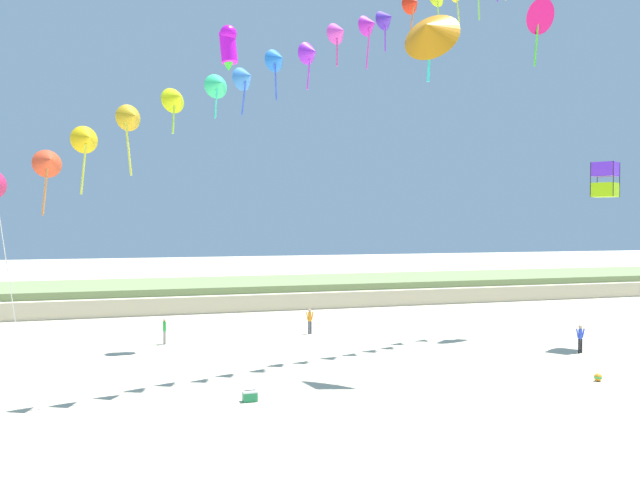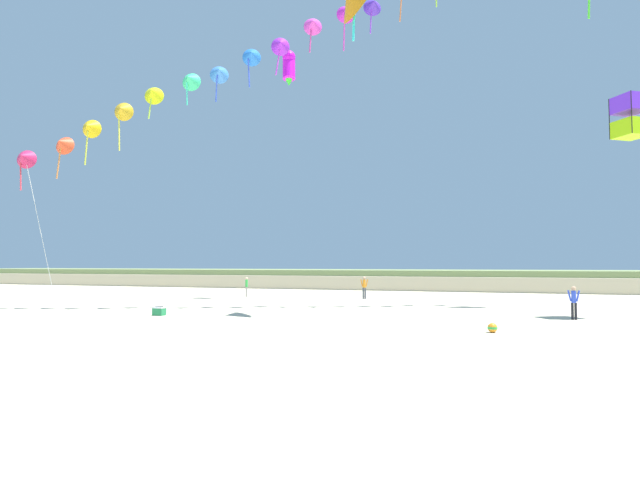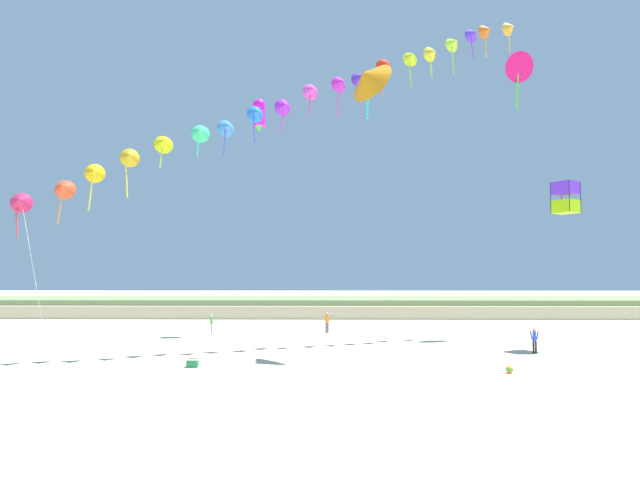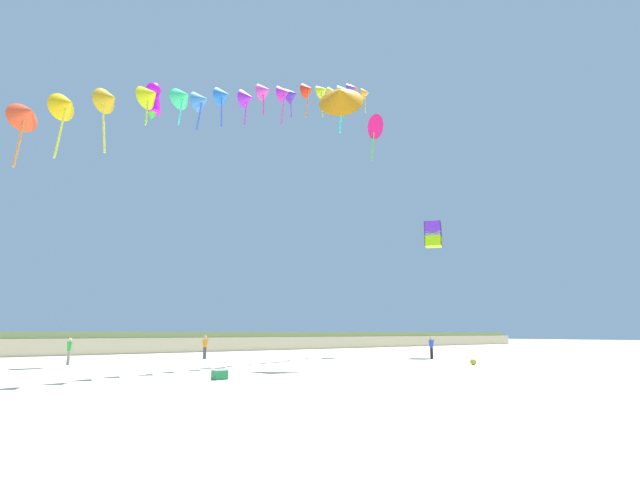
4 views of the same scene
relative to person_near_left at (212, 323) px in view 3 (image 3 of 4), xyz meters
The scene contains 12 objects.
ground_plane 23.19m from the person_near_left, 63.98° to the right, with size 240.00×240.00×0.00m, color beige.
dune_ridge 21.57m from the person_near_left, 61.88° to the left, with size 120.00×13.26×1.94m.
person_near_left is the anchor object (origin of this frame).
person_near_right 9.23m from the person_near_left, ahead, with size 0.57×0.22×1.64m.
person_mid_center 23.60m from the person_near_left, 23.75° to the right, with size 0.54×0.21×1.54m.
kite_banner_string 19.37m from the person_near_left, 42.91° to the right, with size 32.09×13.88×24.85m.
large_kite_low_lead 27.19m from the person_near_left, 17.80° to the right, with size 1.79×1.79×2.01m.
large_kite_mid_trail 22.25m from the person_near_left, 43.65° to the right, with size 3.44×3.46×3.87m.
large_kite_high_solo 31.20m from the person_near_left, ahead, with size 2.54×1.85×4.50m.
large_kite_outer_drift 17.11m from the person_near_left, ahead, with size 1.40×1.53×2.70m.
beach_cooler 14.18m from the person_near_left, 80.68° to the right, with size 0.58×0.41×0.46m.
beach_ball 23.62m from the person_near_left, 40.31° to the right, with size 0.36×0.36×0.36m.
Camera 3 is at (-0.95, -18.98, 4.81)m, focal length 28.00 mm.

